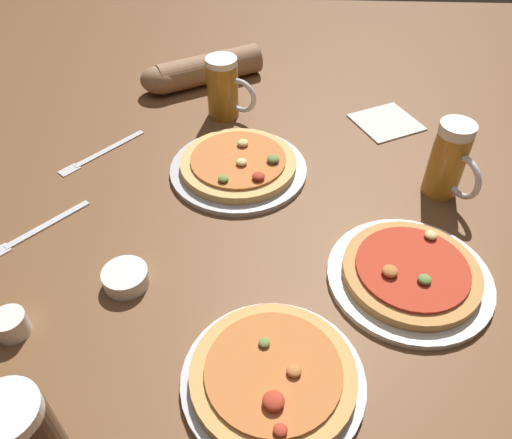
{
  "coord_description": "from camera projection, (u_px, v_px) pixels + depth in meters",
  "views": [
    {
      "loc": [
        0.03,
        -0.7,
        0.68
      ],
      "look_at": [
        0.0,
        0.0,
        0.02
      ],
      "focal_mm": 35.37,
      "sensor_mm": 36.0,
      "label": 1
    }
  ],
  "objects": [
    {
      "name": "fork_left",
      "position": [
        36.0,
        230.0,
        0.96
      ],
      "size": [
        0.15,
        0.17,
        0.01
      ],
      "color": "silver",
      "rests_on": "ground_plane"
    },
    {
      "name": "diner_arm",
      "position": [
        198.0,
        71.0,
        1.35
      ],
      "size": [
        0.32,
        0.22,
        0.08
      ],
      "color": "#936B4C",
      "rests_on": "ground_plane"
    },
    {
      "name": "pizza_plate_far",
      "position": [
        239.0,
        166.0,
        1.09
      ],
      "size": [
        0.3,
        0.3,
        0.05
      ],
      "color": "#B2B2B7",
      "rests_on": "ground_plane"
    },
    {
      "name": "napkin_folded",
      "position": [
        386.0,
        122.0,
        1.24
      ],
      "size": [
        0.19,
        0.19,
        0.01
      ],
      "primitive_type": "cube",
      "rotation": [
        0.0,
        0.0,
        0.48
      ],
      "color": "silver",
      "rests_on": "ground_plane"
    },
    {
      "name": "ground_plane",
      "position": [
        256.0,
        233.0,
        0.98
      ],
      "size": [
        2.4,
        2.4,
        0.03
      ],
      "primitive_type": "cube",
      "color": "brown"
    },
    {
      "name": "beer_mug_dark",
      "position": [
        449.0,
        161.0,
        0.99
      ],
      "size": [
        0.08,
        0.12,
        0.16
      ],
      "color": "#B27A23",
      "rests_on": "ground_plane"
    },
    {
      "name": "ramekin_butter",
      "position": [
        11.0,
        325.0,
        0.78
      ],
      "size": [
        0.05,
        0.05,
        0.04
      ],
      "primitive_type": "cylinder",
      "color": "silver",
      "rests_on": "ground_plane"
    },
    {
      "name": "beer_mug_amber",
      "position": [
        224.0,
        88.0,
        1.21
      ],
      "size": [
        0.12,
        0.09,
        0.15
      ],
      "color": "#9E6619",
      "rests_on": "ground_plane"
    },
    {
      "name": "pizza_plate_side",
      "position": [
        273.0,
        377.0,
        0.72
      ],
      "size": [
        0.27,
        0.27,
        0.05
      ],
      "color": "#B2B2B7",
      "rests_on": "ground_plane"
    },
    {
      "name": "fork_spare",
      "position": [
        101.0,
        153.0,
        1.14
      ],
      "size": [
        0.16,
        0.18,
        0.01
      ],
      "color": "silver",
      "rests_on": "ground_plane"
    },
    {
      "name": "ramekin_sauce",
      "position": [
        126.0,
        278.0,
        0.86
      ],
      "size": [
        0.08,
        0.08,
        0.03
      ],
      "primitive_type": "cylinder",
      "color": "silver",
      "rests_on": "ground_plane"
    },
    {
      "name": "pizza_plate_near",
      "position": [
        410.0,
        274.0,
        0.86
      ],
      "size": [
        0.28,
        0.28,
        0.05
      ],
      "color": "silver",
      "rests_on": "ground_plane"
    }
  ]
}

